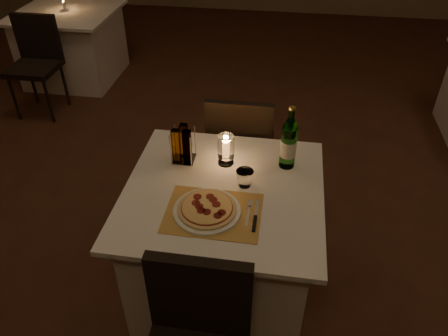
# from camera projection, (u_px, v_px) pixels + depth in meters

# --- Properties ---
(floor) EXTENTS (8.00, 10.00, 0.02)m
(floor) POSITION_uv_depth(u_px,v_px,m) (251.00, 251.00, 2.86)
(floor) COLOR #4D2818
(floor) RESTS_ON ground
(main_table) EXTENTS (1.00, 1.00, 0.74)m
(main_table) POSITION_uv_depth(u_px,v_px,m) (223.00, 240.00, 2.42)
(main_table) COLOR white
(main_table) RESTS_ON ground
(chair_far) EXTENTS (0.42, 0.42, 0.90)m
(chair_far) POSITION_uv_depth(u_px,v_px,m) (240.00, 143.00, 2.87)
(chair_far) COLOR black
(chair_far) RESTS_ON ground
(placemat) EXTENTS (0.45, 0.34, 0.00)m
(placemat) POSITION_uv_depth(u_px,v_px,m) (213.00, 213.00, 2.06)
(placemat) COLOR #C89245
(placemat) RESTS_ON main_table
(plate) EXTENTS (0.32, 0.32, 0.01)m
(plate) POSITION_uv_depth(u_px,v_px,m) (207.00, 211.00, 2.05)
(plate) COLOR white
(plate) RESTS_ON placemat
(pizza) EXTENTS (0.28, 0.28, 0.02)m
(pizza) POSITION_uv_depth(u_px,v_px,m) (207.00, 208.00, 2.04)
(pizza) COLOR #D8B77F
(pizza) RESTS_ON plate
(fork) EXTENTS (0.02, 0.18, 0.00)m
(fork) POSITION_uv_depth(u_px,v_px,m) (249.00, 211.00, 2.06)
(fork) COLOR silver
(fork) RESTS_ON placemat
(knife) EXTENTS (0.02, 0.22, 0.01)m
(knife) POSITION_uv_depth(u_px,v_px,m) (255.00, 220.00, 2.01)
(knife) COLOR black
(knife) RESTS_ON placemat
(tumbler) EXTENTS (0.09, 0.09, 0.09)m
(tumbler) POSITION_uv_depth(u_px,v_px,m) (245.00, 178.00, 2.20)
(tumbler) COLOR white
(tumbler) RESTS_ON main_table
(water_bottle) EXTENTS (0.09, 0.09, 0.36)m
(water_bottle) POSITION_uv_depth(u_px,v_px,m) (289.00, 143.00, 2.27)
(water_bottle) COLOR #6EB05E
(water_bottle) RESTS_ON main_table
(hurricane_candle) EXTENTS (0.09, 0.09, 0.17)m
(hurricane_candle) POSITION_uv_depth(u_px,v_px,m) (226.00, 148.00, 2.32)
(hurricane_candle) COLOR white
(hurricane_candle) RESTS_ON main_table
(cruet_caddy) EXTENTS (0.12, 0.12, 0.21)m
(cruet_caddy) POSITION_uv_depth(u_px,v_px,m) (183.00, 146.00, 2.34)
(cruet_caddy) COLOR white
(cruet_caddy) RESTS_ON main_table
(neighbor_table_left) EXTENTS (1.00, 1.00, 0.74)m
(neighbor_table_left) POSITION_uv_depth(u_px,v_px,m) (73.00, 45.00, 4.71)
(neighbor_table_left) COLOR white
(neighbor_table_left) RESTS_ON ground
(neighbor_chair_la) EXTENTS (0.42, 0.42, 0.90)m
(neighbor_chair_la) POSITION_uv_depth(u_px,v_px,m) (36.00, 55.00, 4.04)
(neighbor_chair_la) COLOR black
(neighbor_chair_la) RESTS_ON ground
(neighbor_chair_lb) EXTENTS (0.42, 0.42, 0.90)m
(neighbor_chair_lb) POSITION_uv_depth(u_px,v_px,m) (95.00, 8.00, 5.17)
(neighbor_chair_lb) COLOR black
(neighbor_chair_lb) RESTS_ON ground
(neighbor_candle_left) EXTENTS (0.03, 0.03, 0.11)m
(neighbor_candle_left) POSITION_uv_depth(u_px,v_px,m) (64.00, 6.00, 4.46)
(neighbor_candle_left) COLOR white
(neighbor_candle_left) RESTS_ON neighbor_table_left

